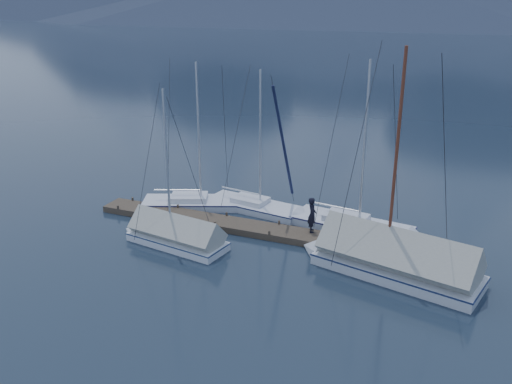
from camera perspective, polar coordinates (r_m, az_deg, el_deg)
ground at (r=26.29m, az=-1.67°, el=-5.89°), size 1000.00×1000.00×0.00m
dock at (r=27.91m, az=-0.00°, el=-4.04°), size 18.00×1.50×0.54m
mooring_posts at (r=27.99m, az=-0.95°, el=-3.43°), size 15.12×1.52×0.35m
sailboat_open_left at (r=31.30m, az=-4.91°, el=-1.28°), size 7.04×4.32×9.02m
sailboat_open_mid at (r=30.35m, az=1.19°, el=-1.92°), size 6.77×3.02×8.68m
sailboat_open_right at (r=28.35m, az=11.73°, el=-3.96°), size 7.46×3.31×9.57m
sailboat_covered_near at (r=24.58m, az=13.22°, el=-7.00°), size 8.64×4.38×10.76m
sailboat_covered_far at (r=26.93m, az=-9.10°, el=-4.54°), size 6.15×2.80×8.33m
person at (r=27.00m, az=5.93°, el=-2.40°), size 0.63×0.76×1.79m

